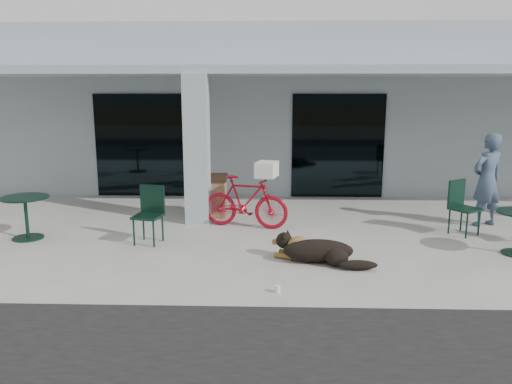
{
  "coord_description": "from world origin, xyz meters",
  "views": [
    {
      "loc": [
        0.07,
        -8.1,
        2.8
      ],
      "look_at": [
        -0.2,
        0.66,
        1.0
      ],
      "focal_mm": 35.0,
      "sensor_mm": 36.0,
      "label": 1
    }
  ],
  "objects_px": {
    "dog": "(318,249)",
    "cafe_table_near": "(26,218)",
    "person": "(487,180)",
    "trash_receptacle": "(215,196)",
    "bicycle": "(245,202)",
    "cafe_chair_near": "(148,215)",
    "cafe_chair_far_a": "(465,208)"
  },
  "relations": [
    {
      "from": "trash_receptacle",
      "to": "cafe_table_near",
      "type": "bearing_deg",
      "value": -151.4
    },
    {
      "from": "cafe_chair_near",
      "to": "person",
      "type": "distance_m",
      "value": 6.91
    },
    {
      "from": "cafe_table_near",
      "to": "cafe_chair_far_a",
      "type": "height_order",
      "value": "cafe_chair_far_a"
    },
    {
      "from": "cafe_chair_near",
      "to": "person",
      "type": "relative_size",
      "value": 0.55
    },
    {
      "from": "dog",
      "to": "cafe_table_near",
      "type": "distance_m",
      "value": 5.56
    },
    {
      "from": "cafe_table_near",
      "to": "person",
      "type": "height_order",
      "value": "person"
    },
    {
      "from": "dog",
      "to": "person",
      "type": "bearing_deg",
      "value": 56.78
    },
    {
      "from": "bicycle",
      "to": "person",
      "type": "height_order",
      "value": "person"
    },
    {
      "from": "bicycle",
      "to": "cafe_chair_far_a",
      "type": "bearing_deg",
      "value": -81.26
    },
    {
      "from": "cafe_table_near",
      "to": "person",
      "type": "distance_m",
      "value": 9.22
    },
    {
      "from": "dog",
      "to": "cafe_chair_far_a",
      "type": "bearing_deg",
      "value": 53.22
    },
    {
      "from": "dog",
      "to": "cafe_table_near",
      "type": "relative_size",
      "value": 1.53
    },
    {
      "from": "cafe_chair_near",
      "to": "cafe_table_near",
      "type": "bearing_deg",
      "value": -173.38
    },
    {
      "from": "cafe_chair_near",
      "to": "cafe_chair_far_a",
      "type": "relative_size",
      "value": 1.0
    },
    {
      "from": "cafe_chair_far_a",
      "to": "person",
      "type": "height_order",
      "value": "person"
    },
    {
      "from": "cafe_table_near",
      "to": "person",
      "type": "bearing_deg",
      "value": 7.79
    },
    {
      "from": "cafe_table_near",
      "to": "cafe_chair_far_a",
      "type": "relative_size",
      "value": 0.82
    },
    {
      "from": "dog",
      "to": "cafe_chair_far_a",
      "type": "xyz_separation_m",
      "value": [
        3.01,
        1.72,
        0.31
      ]
    },
    {
      "from": "trash_receptacle",
      "to": "bicycle",
      "type": "bearing_deg",
      "value": -50.68
    },
    {
      "from": "person",
      "to": "trash_receptacle",
      "type": "bearing_deg",
      "value": -29.65
    },
    {
      "from": "cafe_table_near",
      "to": "trash_receptacle",
      "type": "bearing_deg",
      "value": 28.6
    },
    {
      "from": "dog",
      "to": "cafe_table_near",
      "type": "xyz_separation_m",
      "value": [
        -5.44,
        1.17,
        0.19
      ]
    },
    {
      "from": "cafe_chair_far_a",
      "to": "person",
      "type": "relative_size",
      "value": 0.55
    },
    {
      "from": "cafe_chair_near",
      "to": "bicycle",
      "type": "bearing_deg",
      "value": 45.99
    },
    {
      "from": "person",
      "to": "trash_receptacle",
      "type": "height_order",
      "value": "person"
    },
    {
      "from": "cafe_chair_near",
      "to": "person",
      "type": "xyz_separation_m",
      "value": [
        6.73,
        1.47,
        0.44
      ]
    },
    {
      "from": "bicycle",
      "to": "cafe_table_near",
      "type": "bearing_deg",
      "value": 116.96
    },
    {
      "from": "cafe_chair_far_a",
      "to": "cafe_table_near",
      "type": "bearing_deg",
      "value": 148.78
    },
    {
      "from": "bicycle",
      "to": "dog",
      "type": "relative_size",
      "value": 1.34
    },
    {
      "from": "bicycle",
      "to": "trash_receptacle",
      "type": "relative_size",
      "value": 1.9
    },
    {
      "from": "bicycle",
      "to": "dog",
      "type": "height_order",
      "value": "bicycle"
    },
    {
      "from": "person",
      "to": "cafe_table_near",
      "type": "bearing_deg",
      "value": -15.89
    }
  ]
}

